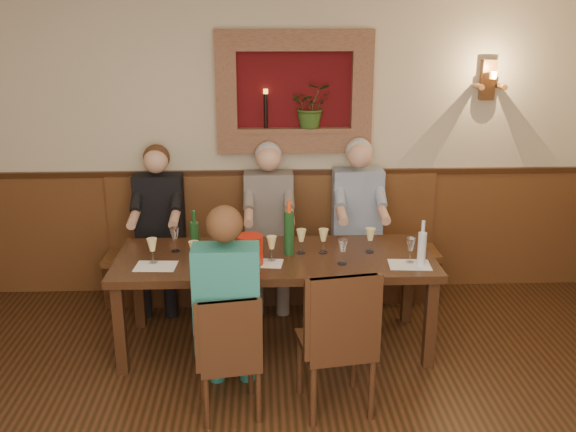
# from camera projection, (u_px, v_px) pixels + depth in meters

# --- Properties ---
(room_shell) EXTENTS (6.04, 6.04, 2.82)m
(room_shell) POSITION_uv_depth(u_px,v_px,m) (284.00, 163.00, 2.75)
(room_shell) COLOR beige
(room_shell) RESTS_ON ground
(wainscoting) EXTENTS (6.02, 6.02, 1.15)m
(wainscoting) POSITION_uv_depth(u_px,v_px,m) (284.00, 422.00, 3.14)
(wainscoting) COLOR brown
(wainscoting) RESTS_ON ground
(wall_niche) EXTENTS (1.36, 0.30, 1.06)m
(wall_niche) POSITION_uv_depth(u_px,v_px,m) (299.00, 97.00, 5.59)
(wall_niche) COLOR #500B0E
(wall_niche) RESTS_ON ground
(wall_sconce) EXTENTS (0.25, 0.20, 0.35)m
(wall_sconce) POSITION_uv_depth(u_px,v_px,m) (488.00, 81.00, 5.60)
(wall_sconce) COLOR brown
(wall_sconce) RESTS_ON ground
(dining_table) EXTENTS (2.40, 0.90, 0.75)m
(dining_table) POSITION_uv_depth(u_px,v_px,m) (275.00, 265.00, 4.88)
(dining_table) COLOR black
(dining_table) RESTS_ON ground
(bench) EXTENTS (3.00, 0.45, 1.11)m
(bench) POSITION_uv_depth(u_px,v_px,m) (273.00, 262.00, 5.88)
(bench) COLOR #381E0F
(bench) RESTS_ON ground
(chair_near_left) EXTENTS (0.44, 0.44, 0.87)m
(chair_near_left) POSITION_uv_depth(u_px,v_px,m) (230.00, 378.00, 4.14)
(chair_near_left) COLOR black
(chair_near_left) RESTS_ON ground
(chair_near_right) EXTENTS (0.51, 0.51, 1.01)m
(chair_near_right) POSITION_uv_depth(u_px,v_px,m) (336.00, 368.00, 4.18)
(chair_near_right) COLOR black
(chair_near_right) RESTS_ON ground
(person_bench_left) EXTENTS (0.42, 0.52, 1.43)m
(person_bench_left) POSITION_uv_depth(u_px,v_px,m) (160.00, 240.00, 5.66)
(person_bench_left) COLOR black
(person_bench_left) RESTS_ON ground
(person_bench_mid) EXTENTS (0.43, 0.53, 1.45)m
(person_bench_mid) POSITION_uv_depth(u_px,v_px,m) (269.00, 238.00, 5.70)
(person_bench_mid) COLOR #554F4D
(person_bench_mid) RESTS_ON ground
(person_bench_right) EXTENTS (0.44, 0.54, 1.47)m
(person_bench_right) POSITION_uv_depth(u_px,v_px,m) (358.00, 235.00, 5.72)
(person_bench_right) COLOR navy
(person_bench_right) RESTS_ON ground
(person_chair_front) EXTENTS (0.41, 0.51, 1.41)m
(person_chair_front) POSITION_uv_depth(u_px,v_px,m) (229.00, 324.00, 4.15)
(person_chair_front) COLOR #1C5763
(person_chair_front) RESTS_ON ground
(spittoon_bucket) EXTENTS (0.20, 0.20, 0.22)m
(spittoon_bucket) POSITION_uv_depth(u_px,v_px,m) (250.00, 250.00, 4.67)
(spittoon_bucket) COLOR red
(spittoon_bucket) RESTS_ON dining_table
(wine_bottle_green_a) EXTENTS (0.10, 0.10, 0.42)m
(wine_bottle_green_a) POSITION_uv_depth(u_px,v_px,m) (289.00, 232.00, 4.84)
(wine_bottle_green_a) COLOR #19471E
(wine_bottle_green_a) RESTS_ON dining_table
(wine_bottle_green_b) EXTENTS (0.07, 0.07, 0.36)m
(wine_bottle_green_b) POSITION_uv_depth(u_px,v_px,m) (195.00, 238.00, 4.80)
(wine_bottle_green_b) COLOR #19471E
(wine_bottle_green_b) RESTS_ON dining_table
(water_bottle) EXTENTS (0.08, 0.08, 0.34)m
(water_bottle) POSITION_uv_depth(u_px,v_px,m) (422.00, 248.00, 4.63)
(water_bottle) COLOR silver
(water_bottle) RESTS_ON dining_table
(tasting_sheet_a) EXTENTS (0.31, 0.23, 0.00)m
(tasting_sheet_a) POSITION_uv_depth(u_px,v_px,m) (156.00, 266.00, 4.65)
(tasting_sheet_a) COLOR white
(tasting_sheet_a) RESTS_ON dining_table
(tasting_sheet_b) EXTENTS (0.28, 0.22, 0.00)m
(tasting_sheet_b) POSITION_uv_depth(u_px,v_px,m) (265.00, 263.00, 4.71)
(tasting_sheet_b) COLOR white
(tasting_sheet_b) RESTS_ON dining_table
(tasting_sheet_c) EXTENTS (0.32, 0.24, 0.00)m
(tasting_sheet_c) POSITION_uv_depth(u_px,v_px,m) (409.00, 265.00, 4.68)
(tasting_sheet_c) COLOR white
(tasting_sheet_c) RESTS_ON dining_table
(tasting_sheet_d) EXTENTS (0.28, 0.21, 0.00)m
(tasting_sheet_d) POSITION_uv_depth(u_px,v_px,m) (225.00, 271.00, 4.57)
(tasting_sheet_d) COLOR white
(tasting_sheet_d) RESTS_ON dining_table
(wine_glass_0) EXTENTS (0.08, 0.08, 0.19)m
(wine_glass_0) POSITION_uv_depth(u_px,v_px,m) (153.00, 251.00, 4.69)
(wine_glass_0) COLOR #FFF298
(wine_glass_0) RESTS_ON dining_table
(wine_glass_1) EXTENTS (0.08, 0.08, 0.19)m
(wine_glass_1) POSITION_uv_depth(u_px,v_px,m) (175.00, 240.00, 4.92)
(wine_glass_1) COLOR white
(wine_glass_1) RESTS_ON dining_table
(wine_glass_2) EXTENTS (0.08, 0.08, 0.19)m
(wine_glass_2) POSITION_uv_depth(u_px,v_px,m) (194.00, 254.00, 4.63)
(wine_glass_2) COLOR #FFF298
(wine_glass_2) RESTS_ON dining_table
(wine_glass_3) EXTENTS (0.08, 0.08, 0.19)m
(wine_glass_3) POSITION_uv_depth(u_px,v_px,m) (230.00, 239.00, 4.94)
(wine_glass_3) COLOR white
(wine_glass_3) RESTS_ON dining_table
(wine_glass_4) EXTENTS (0.08, 0.08, 0.19)m
(wine_glass_4) POSITION_uv_depth(u_px,v_px,m) (272.00, 249.00, 4.73)
(wine_glass_4) COLOR #FFF298
(wine_glass_4) RESTS_ON dining_table
(wine_glass_5) EXTENTS (0.08, 0.08, 0.19)m
(wine_glass_5) POSITION_uv_depth(u_px,v_px,m) (301.00, 241.00, 4.88)
(wine_glass_5) COLOR #FFF298
(wine_glass_5) RESTS_ON dining_table
(wine_glass_6) EXTENTS (0.08, 0.08, 0.19)m
(wine_glass_6) POSITION_uv_depth(u_px,v_px,m) (342.00, 252.00, 4.67)
(wine_glass_6) COLOR white
(wine_glass_6) RESTS_ON dining_table
(wine_glass_7) EXTENTS (0.08, 0.08, 0.19)m
(wine_glass_7) POSITION_uv_depth(u_px,v_px,m) (370.00, 240.00, 4.91)
(wine_glass_7) COLOR #FFF298
(wine_glass_7) RESTS_ON dining_table
(wine_glass_8) EXTENTS (0.08, 0.08, 0.19)m
(wine_glass_8) POSITION_uv_depth(u_px,v_px,m) (410.00, 251.00, 4.69)
(wine_glass_8) COLOR white
(wine_glass_8) RESTS_ON dining_table
(wine_glass_9) EXTENTS (0.08, 0.08, 0.19)m
(wine_glass_9) POSITION_uv_depth(u_px,v_px,m) (239.00, 262.00, 4.48)
(wine_glass_9) COLOR #FFF298
(wine_glass_9) RESTS_ON dining_table
(wine_glass_10) EXTENTS (0.08, 0.08, 0.19)m
(wine_glass_10) POSITION_uv_depth(u_px,v_px,m) (323.00, 241.00, 4.89)
(wine_glass_10) COLOR #FFF298
(wine_glass_10) RESTS_ON dining_table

